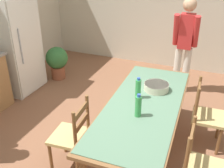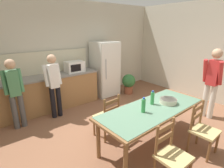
{
  "view_description": "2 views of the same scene",
  "coord_description": "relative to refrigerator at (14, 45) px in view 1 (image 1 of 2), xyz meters",
  "views": [
    {
      "loc": [
        -2.42,
        -1.15,
        2.38
      ],
      "look_at": [
        0.16,
        -0.08,
        0.94
      ],
      "focal_mm": 42.0,
      "sensor_mm": 36.0,
      "label": 1
    },
    {
      "loc": [
        -2.18,
        -2.29,
        2.14
      ],
      "look_at": [
        -0.27,
        0.16,
        1.13
      ],
      "focal_mm": 28.0,
      "sensor_mm": 36.0,
      "label": 2
    }
  ],
  "objects": [
    {
      "name": "person_by_table",
      "position": [
        1.08,
        -2.83,
        0.09
      ],
      "size": [
        0.3,
        0.43,
        1.69
      ],
      "rotation": [
        0.0,
        0.0,
        3.16
      ],
      "color": "silver",
      "rests_on": "ground"
    },
    {
      "name": "bottle_off_centre",
      "position": [
        -0.75,
        -2.56,
        0.02
      ],
      "size": [
        0.07,
        0.07,
        0.27
      ],
      "color": "green",
      "rests_on": "dining_table"
    },
    {
      "name": "chair_side_near_right",
      "position": [
        -0.34,
        -3.37,
        -0.42
      ],
      "size": [
        0.44,
        0.42,
        0.91
      ],
      "rotation": [
        0.0,
        0.0,
        0.05
      ],
      "color": "brown",
      "rests_on": "ground"
    },
    {
      "name": "refrigerator",
      "position": [
        0.0,
        0.0,
        0.0
      ],
      "size": [
        0.75,
        0.73,
        1.73
      ],
      "color": "silver",
      "rests_on": "ground"
    },
    {
      "name": "serving_bowl",
      "position": [
        -0.47,
        -2.72,
        -0.06
      ],
      "size": [
        0.32,
        0.32,
        0.09
      ],
      "color": "beige",
      "rests_on": "dining_table"
    },
    {
      "name": "chair_side_near_left",
      "position": [
        -1.33,
        -3.4,
        -0.42
      ],
      "size": [
        0.42,
        0.4,
        0.91
      ],
      "rotation": [
        0.0,
        0.0,
        -0.0
      ],
      "color": "brown",
      "rests_on": "ground"
    },
    {
      "name": "potted_plant",
      "position": [
        0.66,
        -0.43,
        -0.48
      ],
      "size": [
        0.44,
        0.44,
        0.67
      ],
      "color": "brown",
      "rests_on": "ground"
    },
    {
      "name": "ground_plane",
      "position": [
        -1.04,
        -2.19,
        -0.87
      ],
      "size": [
        8.32,
        8.32,
        0.0
      ],
      "primitive_type": "plane",
      "color": "brown"
    },
    {
      "name": "bottle_near_centre",
      "position": [
        -1.13,
        -2.68,
        0.02
      ],
      "size": [
        0.07,
        0.07,
        0.27
      ],
      "color": "green",
      "rests_on": "dining_table"
    },
    {
      "name": "chair_side_far_left",
      "position": [
        -1.38,
        -1.97,
        -0.42
      ],
      "size": [
        0.45,
        0.44,
        0.91
      ],
      "rotation": [
        0.0,
        0.0,
        3.23
      ],
      "color": "brown",
      "rests_on": "ground"
    },
    {
      "name": "dining_table",
      "position": [
        -0.86,
        -2.67,
        -0.19
      ],
      "size": [
        2.22,
        0.93,
        0.76
      ],
      "rotation": [
        0.0,
        0.0,
        0.04
      ],
      "color": "brown",
      "rests_on": "ground"
    }
  ]
}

